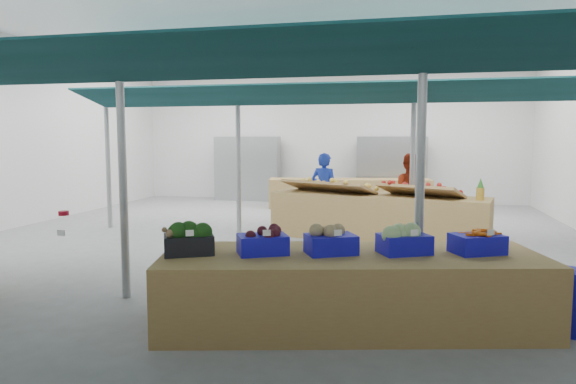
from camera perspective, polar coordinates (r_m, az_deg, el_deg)
name	(u,v)px	position (r m, az deg, el deg)	size (l,w,h in m)	color
floor	(280,239)	(10.09, -0.91, -5.25)	(13.00, 13.00, 0.00)	slate
hall	(295,107)	(11.32, 0.79, 9.42)	(13.00, 13.00, 13.00)	silver
pole_grid	(300,148)	(8.02, 1.37, 4.90)	(10.00, 4.60, 3.00)	gray
awnings	(300,85)	(8.07, 1.39, 11.79)	(9.50, 7.08, 0.30)	#0A2C2E
back_shelving_left	(247,169)	(16.37, -4.52, 2.57)	(2.00, 0.50, 2.00)	#B23F33
back_shelving_right	(392,171)	(15.65, 11.44, 2.31)	(2.00, 0.50, 2.00)	#B23F33
veg_counter	(351,289)	(5.52, 7.03, -10.67)	(3.94, 1.31, 0.77)	olive
fruit_counter	(377,217)	(10.08, 9.85, -2.79)	(4.13, 0.98, 0.89)	olive
far_counter	(349,193)	(14.74, 6.84, -0.13)	(4.55, 0.91, 0.82)	olive
crate_stack	(552,299)	(6.02, 27.31, -10.49)	(0.54, 0.38, 0.65)	#1410B7
vendor_left	(324,191)	(11.24, 4.04, 0.15)	(0.60, 0.40, 1.65)	#1B31B1
vendor_right	(409,193)	(11.11, 13.26, -0.06)	(0.80, 0.63, 1.65)	maroon
crate_broccoli	(189,239)	(5.43, -10.98, -5.14)	(0.60, 0.54, 0.35)	black
crate_beets	(263,241)	(5.35, -2.85, -5.48)	(0.60, 0.54, 0.29)	#1410B7
crate_celeriac	(331,240)	(5.37, 4.78, -5.33)	(0.60, 0.54, 0.31)	#1410B7
crate_cabbage	(404,238)	(5.49, 12.79, -5.05)	(0.60, 0.54, 0.35)	#1410B7
crate_carrots	(477,243)	(5.73, 20.27, -5.31)	(0.60, 0.54, 0.29)	#1410B7
sparrow	(169,233)	(5.32, -13.10, -4.44)	(0.12, 0.09, 0.11)	brown
pole_ribbon	(63,215)	(6.47, -23.69, -2.36)	(0.12, 0.12, 0.28)	#B10B21
apple_heap_yellow	(328,184)	(10.23, 4.45, 0.84)	(2.01, 1.47, 0.27)	#997247
apple_heap_red	(420,188)	(9.72, 14.51, 0.40)	(1.65, 1.29, 0.27)	#997247
pineapple	(480,190)	(9.57, 20.59, 0.22)	(0.14, 0.14, 0.39)	#8C6019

